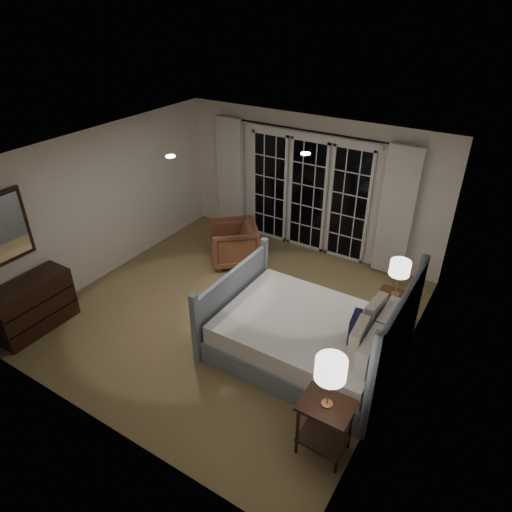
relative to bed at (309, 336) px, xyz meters
The scene contains 20 objects.
floor 1.47m from the bed, 169.97° to the left, with size 5.00×5.00×0.00m, color olive.
ceiling 2.59m from the bed, 169.97° to the left, with size 5.00×5.00×0.00m, color silver.
wall_left 4.02m from the bed, behind, with size 0.02×5.00×2.50m, color white.
wall_right 1.44m from the bed, 12.93° to the left, with size 0.02×5.00×2.50m, color white.
wall_back 3.22m from the bed, 117.18° to the left, with size 5.00×0.02×2.50m, color white.
wall_front 2.81m from the bed, 122.11° to the right, with size 5.00×0.02×2.50m, color white.
french_doors 3.14m from the bed, 117.53° to the left, with size 2.50×0.04×2.20m.
curtain_rod 3.56m from the bed, 118.05° to the left, with size 0.03×0.03×3.50m, color black.
curtain_left 4.12m from the bed, 139.34° to the left, with size 0.55×0.10×2.25m, color silver.
curtain_right 2.76m from the bed, 84.83° to the left, with size 0.55×0.10×2.25m, color silver.
downlight_a 2.39m from the bed, 125.76° to the left, with size 0.12×0.12×0.01m, color white.
downlight_b 2.95m from the bed, behind, with size 0.12×0.12×0.01m, color white.
bed is the anchor object (origin of this frame).
nightstand_left 1.47m from the bed, 57.74° to the right, with size 0.54×0.43×0.70m.
nightstand_right 1.40m from the bed, 57.69° to the left, with size 0.45×0.36×0.59m.
lamp_left 1.69m from the bed, 57.74° to the right, with size 0.31×0.31×0.61m.
lamp_right 1.55m from the bed, 57.69° to the left, with size 0.28×0.28×0.55m.
armchair 2.72m from the bed, 145.89° to the left, with size 0.80×0.83×0.75m, color brown.
dresser 3.96m from the bed, 156.94° to the right, with size 0.48×1.12×0.80m.
mirror 4.35m from the bed, 158.21° to the right, with size 0.05×0.85×1.00m.
Camera 1 is at (3.27, -4.58, 4.33)m, focal length 32.00 mm.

